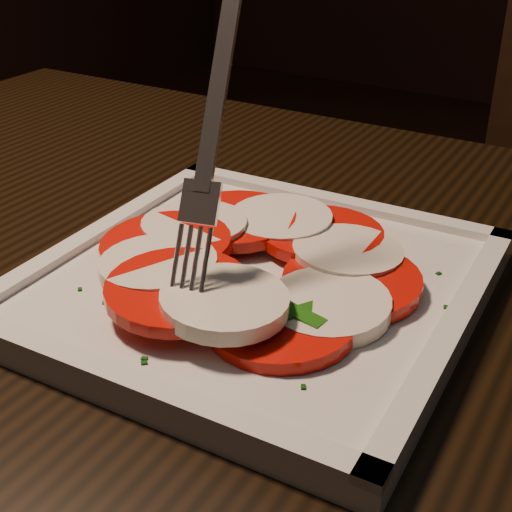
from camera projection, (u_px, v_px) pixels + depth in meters
name	position (u px, v px, depth m)	size (l,w,h in m)	color
table	(280.00, 452.00, 0.48)	(1.22, 0.83, 0.75)	black
plate	(256.00, 286.00, 0.47)	(0.27, 0.27, 0.01)	silver
caprese_salad	(256.00, 261.00, 0.46)	(0.22, 0.22, 0.03)	red
fork	(223.00, 105.00, 0.42)	(0.04, 0.11, 0.18)	white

